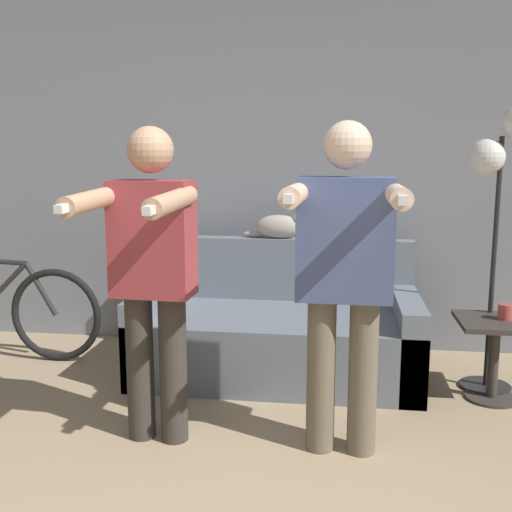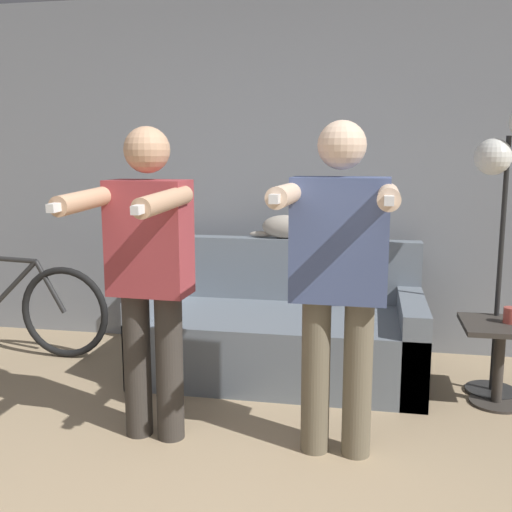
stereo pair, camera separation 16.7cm
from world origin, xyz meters
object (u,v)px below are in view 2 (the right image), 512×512
at_px(floor_lamp, 508,170).
at_px(bicycle, 3,307).
at_px(person_left, 149,265).
at_px(cup, 511,315).
at_px(person_right, 339,267).
at_px(cat, 286,226).
at_px(side_table, 500,347).
at_px(couch, 282,333).

distance_m(floor_lamp, bicycle, 3.54).
relative_size(person_left, cup, 17.31).
bearing_deg(floor_lamp, person_right, -133.81).
bearing_deg(cup, floor_lamp, 103.03).
bearing_deg(bicycle, cat, 9.91).
height_order(person_right, bicycle, person_right).
height_order(cat, side_table, cat).
xyz_separation_m(person_left, side_table, (1.84, 0.78, -0.56)).
height_order(person_right, cat, person_right).
bearing_deg(couch, person_left, -115.94).
bearing_deg(couch, person_right, -68.38).
relative_size(couch, person_left, 1.15).
relative_size(couch, floor_lamp, 1.05).
height_order(floor_lamp, side_table, floor_lamp).
relative_size(person_left, person_right, 0.99).
bearing_deg(cup, cat, 156.10).
relative_size(cat, bicycle, 0.27).
xyz_separation_m(couch, person_right, (0.42, -1.06, 0.66)).
distance_m(person_left, person_right, 0.94).
bearing_deg(cup, couch, 169.18).
relative_size(person_right, floor_lamp, 0.92).
distance_m(person_right, cat, 1.49).
height_order(couch, floor_lamp, floor_lamp).
distance_m(side_table, cup, 0.19).
bearing_deg(bicycle, person_right, -23.21).
relative_size(person_right, side_table, 3.27).
distance_m(person_left, floor_lamp, 2.13).
height_order(person_left, person_right, person_right).
bearing_deg(person_left, cat, 74.05).
relative_size(side_table, cup, 5.35).
relative_size(couch, cup, 19.94).
xyz_separation_m(couch, cup, (1.37, -0.26, 0.27)).
bearing_deg(side_table, floor_lamp, 85.43).
distance_m(cup, bicycle, 3.45).
bearing_deg(floor_lamp, couch, 175.57).
relative_size(cup, bicycle, 0.06).
xyz_separation_m(cat, floor_lamp, (1.37, -0.46, 0.41)).
bearing_deg(person_right, cat, 108.80).
bearing_deg(person_right, person_left, -178.69).
bearing_deg(person_right, couch, 112.83).
bearing_deg(floor_lamp, cat, 161.28).
height_order(floor_lamp, bicycle, floor_lamp).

